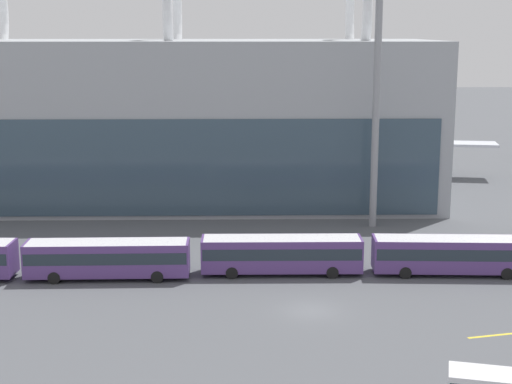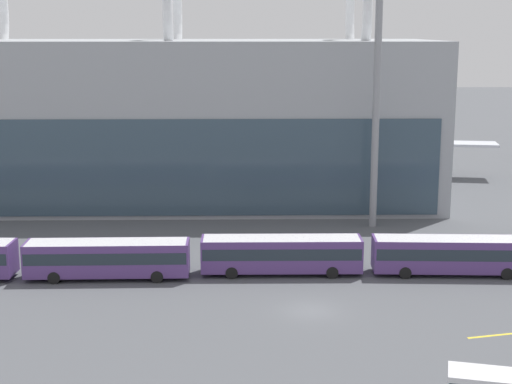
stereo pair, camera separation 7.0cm
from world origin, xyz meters
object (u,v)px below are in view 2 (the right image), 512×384
object	(u,v)px
shuttle_bus_2	(107,257)
floodlight_mast	(378,38)
shuttle_bus_3	(281,253)
airliner_at_gate_far	(330,136)
shuttle_bus_4	(453,253)

from	to	relation	value
shuttle_bus_2	floodlight_mast	bearing A→B (deg)	33.78
shuttle_bus_2	shuttle_bus_3	bearing A→B (deg)	3.10
airliner_at_gate_far	shuttle_bus_4	size ratio (longest dim) A/B	3.37
shuttle_bus_4	floodlight_mast	world-z (taller)	floodlight_mast
airliner_at_gate_far	floodlight_mast	world-z (taller)	floodlight_mast
shuttle_bus_2	shuttle_bus_4	distance (m)	28.59
airliner_at_gate_far	shuttle_bus_2	world-z (taller)	airliner_at_gate_far
shuttle_bus_3	airliner_at_gate_far	bearing A→B (deg)	78.98
shuttle_bus_2	floodlight_mast	distance (m)	34.51
shuttle_bus_2	floodlight_mast	size ratio (longest dim) A/B	0.42
airliner_at_gate_far	floodlight_mast	distance (m)	32.06
shuttle_bus_4	floodlight_mast	size ratio (longest dim) A/B	0.42
shuttle_bus_3	shuttle_bus_4	world-z (taller)	same
shuttle_bus_3	shuttle_bus_4	bearing A→B (deg)	-1.28
shuttle_bus_2	shuttle_bus_3	xyz separation A→B (m)	(14.29, 0.95, 0.00)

